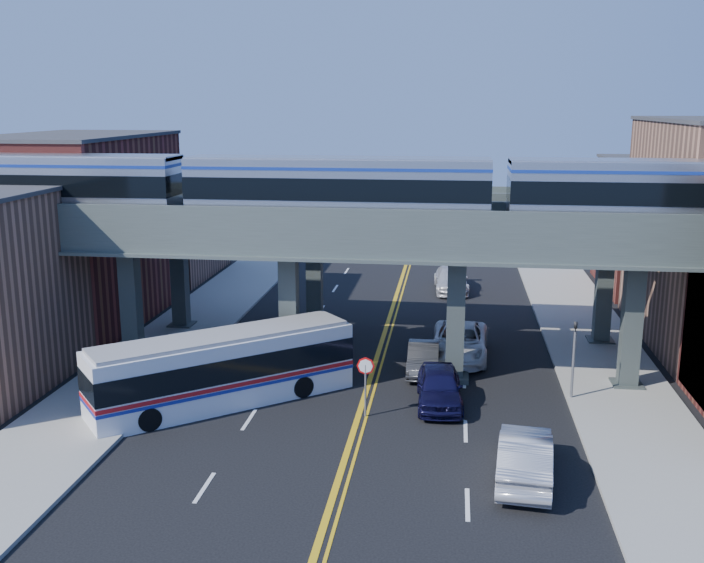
# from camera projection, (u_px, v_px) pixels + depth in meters

# --- Properties ---
(ground) EXTENTS (120.00, 120.00, 0.00)m
(ground) POSITION_uv_depth(u_px,v_px,m) (349.00, 446.00, 30.35)
(ground) COLOR black
(ground) RESTS_ON ground
(sidewalk_west) EXTENTS (5.00, 70.00, 0.16)m
(sidewalk_west) POSITION_uv_depth(u_px,v_px,m) (159.00, 352.00, 41.45)
(sidewalk_west) COLOR gray
(sidewalk_west) RESTS_ON ground
(sidewalk_east) EXTENTS (5.00, 70.00, 0.16)m
(sidewalk_east) POSITION_uv_depth(u_px,v_px,m) (607.00, 371.00, 38.54)
(sidewalk_east) COLOR gray
(sidewalk_east) RESTS_ON ground
(building_west_b) EXTENTS (8.00, 14.00, 11.00)m
(building_west_b) POSITION_uv_depth(u_px,v_px,m) (79.00, 231.00, 46.93)
(building_west_b) COLOR maroon
(building_west_b) RESTS_ON ground
(building_west_c) EXTENTS (8.00, 10.00, 8.00)m
(building_west_c) POSITION_uv_depth(u_px,v_px,m) (160.00, 223.00, 59.83)
(building_west_c) COLOR #97664E
(building_west_c) RESTS_ON ground
(building_east_c) EXTENTS (8.00, 10.00, 9.00)m
(building_east_c) POSITION_uv_depth(u_px,v_px,m) (665.00, 226.00, 55.03)
(building_east_c) COLOR maroon
(building_east_c) RESTS_ON ground
(elevated_viaduct_near) EXTENTS (52.00, 3.60, 7.40)m
(elevated_viaduct_near) POSITION_uv_depth(u_px,v_px,m) (372.00, 245.00, 36.64)
(elevated_viaduct_near) COLOR #3E4844
(elevated_viaduct_near) RESTS_ON ground
(elevated_viaduct_far) EXTENTS (52.00, 3.60, 7.40)m
(elevated_viaduct_far) POSITION_uv_depth(u_px,v_px,m) (385.00, 223.00, 43.40)
(elevated_viaduct_far) COLOR #3E4844
(elevated_viaduct_far) RESTS_ON ground
(transit_train) EXTENTS (43.51, 2.72, 3.17)m
(transit_train) POSITION_uv_depth(u_px,v_px,m) (338.00, 188.00, 36.25)
(transit_train) COLOR black
(transit_train) RESTS_ON elevated_viaduct_near
(stop_sign) EXTENTS (0.76, 0.09, 2.63)m
(stop_sign) POSITION_uv_depth(u_px,v_px,m) (366.00, 377.00, 32.82)
(stop_sign) COLOR slate
(stop_sign) RESTS_ON ground
(traffic_signal) EXTENTS (0.15, 0.18, 4.10)m
(traffic_signal) POSITION_uv_depth(u_px,v_px,m) (574.00, 351.00, 34.47)
(traffic_signal) COLOR slate
(traffic_signal) RESTS_ON ground
(transit_bus) EXTENTS (10.76, 9.48, 3.03)m
(transit_bus) POSITION_uv_depth(u_px,v_px,m) (223.00, 370.00, 34.33)
(transit_bus) COLOR white
(transit_bus) RESTS_ON ground
(car_lane_a) EXTENTS (2.23, 4.96, 1.66)m
(car_lane_a) POSITION_uv_depth(u_px,v_px,m) (439.00, 387.00, 34.33)
(car_lane_a) COLOR black
(car_lane_a) RESTS_ON ground
(car_lane_b) EXTENTS (1.56, 4.35, 1.43)m
(car_lane_b) POSITION_uv_depth(u_px,v_px,m) (423.00, 358.00, 38.52)
(car_lane_b) COLOR #2B2B2D
(car_lane_b) RESTS_ON ground
(car_lane_c) EXTENTS (3.10, 6.29, 1.72)m
(car_lane_c) POSITION_uv_depth(u_px,v_px,m) (459.00, 342.00, 40.67)
(car_lane_c) COLOR silver
(car_lane_c) RESTS_ON ground
(car_lane_d) EXTENTS (2.63, 5.68, 1.61)m
(car_lane_d) POSITION_uv_depth(u_px,v_px,m) (451.00, 280.00, 55.24)
(car_lane_d) COLOR silver
(car_lane_d) RESTS_ON ground
(car_parked_curb) EXTENTS (2.32, 5.39, 1.73)m
(car_parked_curb) POSITION_uv_depth(u_px,v_px,m) (525.00, 456.00, 27.48)
(car_parked_curb) COLOR #A8A8AD
(car_parked_curb) RESTS_ON ground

